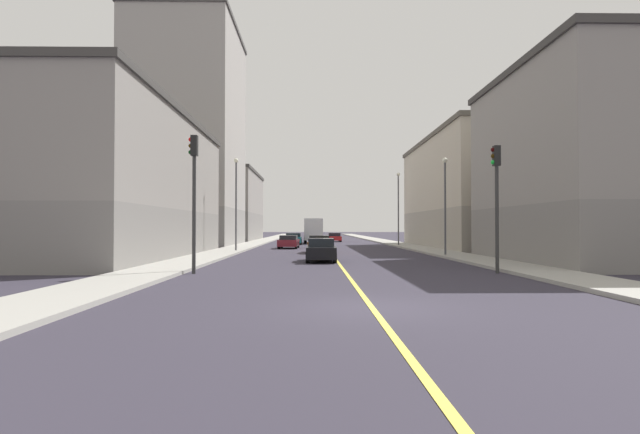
% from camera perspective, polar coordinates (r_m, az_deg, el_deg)
% --- Properties ---
extents(ground_plane, '(400.00, 400.00, 0.00)m').
position_cam_1_polar(ground_plane, '(13.25, 5.77, -9.98)').
color(ground_plane, '#2F2C38').
rests_on(ground_plane, ground).
extents(sidewalk_left, '(2.84, 168.00, 0.15)m').
position_cam_1_polar(sidewalk_left, '(62.84, 8.26, -2.91)').
color(sidewalk_left, '#9E9B93').
rests_on(sidewalk_left, ground).
extents(sidewalk_right, '(2.84, 168.00, 0.15)m').
position_cam_1_polar(sidewalk_right, '(62.43, -7.37, -2.93)').
color(sidewalk_right, '#9E9B93').
rests_on(sidewalk_right, ground).
extents(lane_center_stripe, '(0.16, 154.00, 0.01)m').
position_cam_1_polar(lane_center_stripe, '(62.06, 0.47, -3.01)').
color(lane_center_stripe, '#E5D14C').
rests_on(lane_center_stripe, ground).
extents(building_left_near, '(11.06, 15.13, 11.22)m').
position_cam_1_polar(building_left_near, '(33.84, 29.02, 5.08)').
color(building_left_near, slate).
rests_on(building_left_near, ground).
extents(building_left_mid, '(11.06, 24.51, 11.00)m').
position_cam_1_polar(building_left_mid, '(53.89, 17.28, 2.61)').
color(building_left_mid, '#9D9688').
rests_on(building_left_mid, ground).
extents(building_right_corner, '(11.06, 24.75, 9.70)m').
position_cam_1_polar(building_right_corner, '(36.91, -22.90, 3.33)').
color(building_right_corner, slate).
rests_on(building_right_corner, ground).
extents(building_right_midblock, '(11.06, 15.70, 24.38)m').
position_cam_1_polar(building_right_midblock, '(59.78, -14.42, 8.69)').
color(building_right_midblock, gray).
rests_on(building_right_midblock, ground).
extents(building_right_distant, '(11.06, 21.18, 10.42)m').
position_cam_1_polar(building_right_distant, '(79.56, -10.91, 1.18)').
color(building_right_distant, slate).
rests_on(building_right_distant, ground).
extents(traffic_light_left_near, '(0.40, 0.32, 5.66)m').
position_cam_1_polar(traffic_light_left_near, '(24.05, 19.01, 2.85)').
color(traffic_light_left_near, '#2D2D2D').
rests_on(traffic_light_left_near, ground).
extents(traffic_light_right_near, '(0.40, 0.32, 6.07)m').
position_cam_1_polar(traffic_light_right_near, '(23.21, -13.85, 3.56)').
color(traffic_light_right_near, '#2D2D2D').
rests_on(traffic_light_right_near, ground).
extents(street_lamp_left_near, '(0.36, 0.36, 6.69)m').
position_cam_1_polar(street_lamp_left_near, '(36.42, 13.73, 2.36)').
color(street_lamp_left_near, '#4C4C51').
rests_on(street_lamp_left_near, ground).
extents(street_lamp_right_near, '(0.36, 0.36, 7.50)m').
position_cam_1_polar(street_lamp_right_near, '(42.33, -9.31, 2.44)').
color(street_lamp_right_near, '#4C4C51').
rests_on(street_lamp_right_near, ground).
extents(street_lamp_left_far, '(0.36, 0.36, 7.68)m').
position_cam_1_polar(street_lamp_left_far, '(55.07, 8.70, 1.71)').
color(street_lamp_left_far, '#4C4C51').
rests_on(street_lamp_left_far, ground).
extents(car_white, '(1.90, 4.35, 1.24)m').
position_cam_1_polar(car_white, '(64.39, -0.38, -2.39)').
color(car_white, white).
rests_on(car_white, ground).
extents(car_teal, '(1.98, 4.32, 1.34)m').
position_cam_1_polar(car_teal, '(60.36, -2.97, -2.43)').
color(car_teal, '#196670').
rests_on(car_teal, ground).
extents(car_maroon, '(1.99, 4.54, 1.26)m').
position_cam_1_polar(car_maroon, '(49.41, -3.49, -2.76)').
color(car_maroon, maroon).
rests_on(car_maroon, ground).
extents(car_red, '(1.98, 4.12, 1.24)m').
position_cam_1_polar(car_red, '(71.72, 1.57, -2.27)').
color(car_red, red).
rests_on(car_red, ground).
extents(car_orange, '(1.84, 4.39, 1.38)m').
position_cam_1_polar(car_orange, '(40.71, -0.09, -3.05)').
color(car_orange, orange).
rests_on(car_orange, ground).
extents(car_black, '(1.80, 4.31, 1.37)m').
position_cam_1_polar(car_black, '(30.51, 0.12, -3.72)').
color(car_black, black).
rests_on(car_black, ground).
extents(box_truck, '(2.36, 7.69, 3.09)m').
position_cam_1_polar(box_truck, '(64.84, -0.73, -1.48)').
color(box_truck, navy).
rests_on(box_truck, ground).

